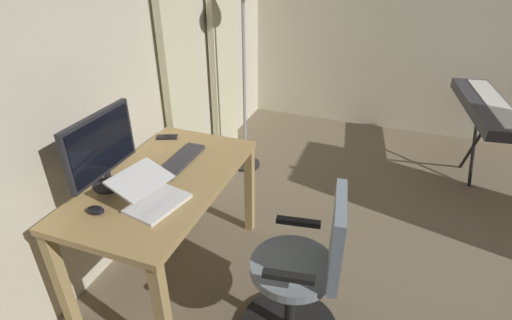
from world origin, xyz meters
TOP-DOWN VIEW (x-y plane):
  - back_room_partition at (0.00, -2.86)m, footprint 4.82×0.10m
  - curtain_left_panel at (-1.22, -2.75)m, footprint 0.48×0.06m
  - curtain_right_panel at (-0.42, -2.75)m, footprint 0.47×0.06m
  - desk at (0.55, -2.35)m, footprint 1.27×0.72m
  - office_chair at (0.75, -1.43)m, footprint 0.56×0.56m
  - computer_monitor at (0.73, -2.59)m, footprint 0.51×0.18m
  - computer_keyboard at (0.35, -2.34)m, footprint 0.44×0.12m
  - laptop at (0.79, -2.27)m, footprint 0.37×0.38m
  - computer_mouse at (0.97, -2.49)m, footprint 0.06×0.10m
  - cell_phone_by_monitor at (0.08, -2.61)m, footprint 0.12×0.16m
  - piano_keyboard at (-1.46, -0.38)m, footprint 1.30×0.48m
  - floor_lamp at (-0.94, -2.42)m, footprint 0.28×0.28m

SIDE VIEW (x-z plane):
  - office_chair at x=0.75m, z-range -0.03..0.93m
  - desk at x=0.55m, z-range 0.27..1.02m
  - piano_keyboard at x=-1.46m, z-range 0.32..1.09m
  - cell_phone_by_monitor at x=0.08m, z-range 0.75..0.76m
  - computer_keyboard at x=0.35m, z-range 0.75..0.77m
  - computer_mouse at x=0.97m, z-range 0.75..0.78m
  - laptop at x=0.79m, z-range 0.72..0.88m
  - computer_monitor at x=0.73m, z-range 0.77..1.21m
  - curtain_left_panel at x=-1.22m, z-range 0.00..2.68m
  - curtain_right_panel at x=-0.42m, z-range 0.00..2.68m
  - floor_lamp at x=-0.94m, z-range 0.52..2.30m
  - back_room_partition at x=0.00m, z-range 0.00..2.86m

